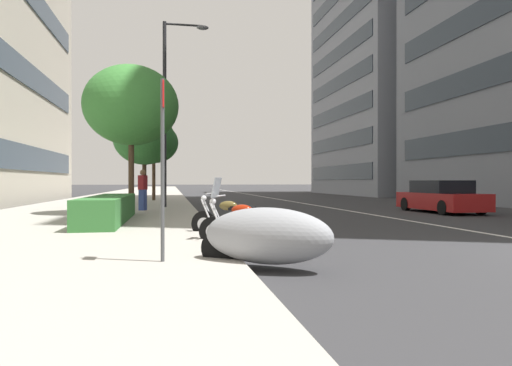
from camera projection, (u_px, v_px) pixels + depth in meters
name	position (u px, v px, depth m)	size (l,w,h in m)	color
sidewalk_right_plaza	(130.00, 198.00, 35.42)	(160.00, 8.48, 0.15)	#A39E93
lane_centre_stripe	(261.00, 196.00, 42.42)	(110.00, 0.16, 0.01)	silver
motorcycle_mid_row	(266.00, 236.00, 7.12)	(1.78, 2.20, 0.98)	gray
motorcycle_under_tarp	(248.00, 226.00, 9.66)	(1.01, 2.10, 1.47)	black
motorcycle_by_sign_pole	(234.00, 221.00, 11.16)	(1.07, 2.07, 1.11)	black
car_far_down_avenue	(441.00, 197.00, 20.40)	(4.64, 1.93, 1.43)	maroon
parking_sign_by_curb	(163.00, 153.00, 7.04)	(0.32, 0.06, 2.82)	#47494C
street_lamp_with_banners	(171.00, 99.00, 22.11)	(1.26, 2.21, 8.94)	#232326
clipped_hedge_bed	(109.00, 209.00, 14.15)	(6.39, 1.10, 0.78)	#337033
street_tree_far_plaza	(131.00, 106.00, 17.83)	(3.66, 3.66, 5.76)	#473323
street_tree_mid_sidewalk	(144.00, 139.00, 24.11)	(3.21, 3.21, 4.85)	#473323
street_tree_by_lamp_post	(154.00, 143.00, 30.08)	(3.19, 3.19, 5.15)	#473323
pedestrian_on_plaza	(143.00, 190.00, 19.61)	(0.47, 0.39, 1.74)	#33478C
office_tower_far_left_down_avenue	(415.00, 60.00, 49.90)	(18.74, 17.80, 29.23)	gray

